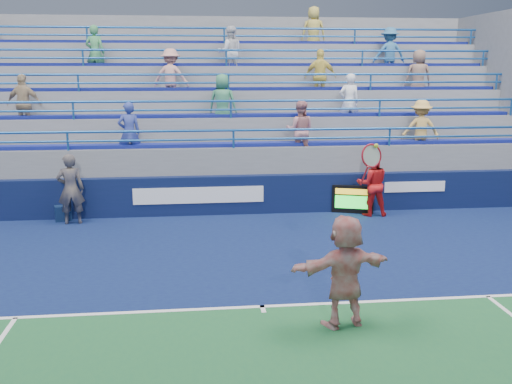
{
  "coord_description": "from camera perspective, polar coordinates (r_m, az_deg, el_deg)",
  "views": [
    {
      "loc": [
        -1.11,
        -9.12,
        4.06
      ],
      "look_at": [
        0.17,
        2.5,
        1.5
      ],
      "focal_mm": 40.0,
      "sensor_mm": 36.0,
      "label": 1
    }
  ],
  "objects": [
    {
      "name": "ground",
      "position": [
        10.04,
        0.62,
        -11.49
      ],
      "size": [
        120.0,
        120.0,
        0.0
      ],
      "primitive_type": "plane",
      "color": "#333538"
    },
    {
      "name": "sponsor_wall",
      "position": [
        16.04,
        -2.15,
        -0.29
      ],
      "size": [
        18.0,
        0.32,
        1.1
      ],
      "color": "#0A1539",
      "rests_on": "ground"
    },
    {
      "name": "bleacher_stand",
      "position": [
        19.58,
        -2.98,
        4.96
      ],
      "size": [
        18.0,
        5.6,
        6.13
      ],
      "color": "slate",
      "rests_on": "ground"
    },
    {
      "name": "serve_speed_board",
      "position": [
        16.34,
        9.66,
        -0.74
      ],
      "size": [
        1.15,
        0.48,
        0.81
      ],
      "color": "black",
      "rests_on": "ground"
    },
    {
      "name": "judge_chair",
      "position": [
        16.29,
        -18.73,
        -1.87
      ],
      "size": [
        0.53,
        0.53,
        0.76
      ],
      "color": "#0D1E40",
      "rests_on": "ground"
    },
    {
      "name": "tennis_player",
      "position": [
        9.17,
        8.89,
        -7.82
      ],
      "size": [
        1.78,
        0.92,
        2.94
      ],
      "color": "silver",
      "rests_on": "ground"
    },
    {
      "name": "line_judge",
      "position": [
        15.69,
        -18.05,
        0.27
      ],
      "size": [
        0.74,
        0.54,
        1.88
      ],
      "primitive_type": "imported",
      "rotation": [
        0.0,
        0.0,
        3.28
      ],
      "color": "#131936",
      "rests_on": "ground"
    },
    {
      "name": "ball_girl",
      "position": [
        16.1,
        11.55,
        0.79
      ],
      "size": [
        0.94,
        0.76,
        1.8
      ],
      "primitive_type": "imported",
      "rotation": [
        0.0,
        0.0,
        3.05
      ],
      "color": "red",
      "rests_on": "ground"
    }
  ]
}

